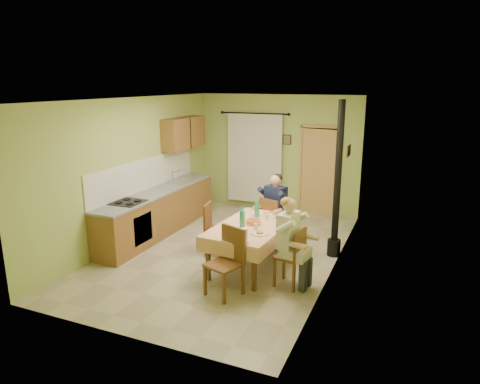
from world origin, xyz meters
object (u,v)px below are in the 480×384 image
at_px(chair_far, 274,232).
at_px(dining_table, 252,246).
at_px(chair_left, 217,240).
at_px(chair_near, 225,276).
at_px(stove_flue, 336,201).
at_px(man_far, 275,202).
at_px(man_right, 290,232).
at_px(chair_right, 290,268).

bearing_deg(chair_far, dining_table, -74.37).
bearing_deg(chair_left, chair_near, 20.51).
height_order(dining_table, stove_flue, stove_flue).
bearing_deg(chair_left, man_far, 125.17).
bearing_deg(chair_near, man_right, -121.17).
height_order(dining_table, chair_left, chair_left).
bearing_deg(chair_far, stove_flue, 16.85).
xyz_separation_m(chair_near, man_far, (0.05, 2.15, 0.59)).
height_order(dining_table, chair_near, chair_near).
bearing_deg(chair_near, dining_table, -71.11).
height_order(chair_near, man_right, man_right).
relative_size(chair_right, stove_flue, 0.34).
distance_m(chair_right, stove_flue, 1.70).
height_order(chair_far, man_right, man_right).
bearing_deg(chair_far, chair_left, -118.03).
bearing_deg(man_right, chair_left, 76.36).
bearing_deg(man_right, dining_table, 72.04).
bearing_deg(chair_left, dining_table, 61.49).
bearing_deg(chair_near, chair_far, -71.60).
distance_m(chair_left, man_right, 1.81).
relative_size(man_far, man_right, 1.00).
relative_size(dining_table, stove_flue, 0.67).
bearing_deg(man_right, chair_near, 138.88).
relative_size(chair_far, man_right, 0.70).
relative_size(chair_near, stove_flue, 0.36).
xyz_separation_m(dining_table, man_far, (0.04, 1.09, 0.50)).
bearing_deg(man_far, chair_far, -90.00).
bearing_deg(stove_flue, chair_right, -105.16).
distance_m(chair_far, stove_flue, 1.38).
relative_size(chair_far, chair_right, 1.03).
bearing_deg(man_right, chair_right, -90.00).
xyz_separation_m(chair_far, chair_near, (-0.04, -2.14, 0.00)).
height_order(dining_table, man_far, man_far).
relative_size(chair_near, man_right, 0.74).
distance_m(chair_near, chair_right, 1.04).
distance_m(chair_near, man_right, 1.18).
height_order(chair_left, man_far, man_far).
bearing_deg(chair_left, chair_right, 57.01).
xyz_separation_m(chair_left, stove_flue, (1.98, 0.80, 0.73)).
bearing_deg(dining_table, chair_near, -86.94).
distance_m(chair_far, man_right, 1.77).
height_order(chair_left, stove_flue, stove_flue).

